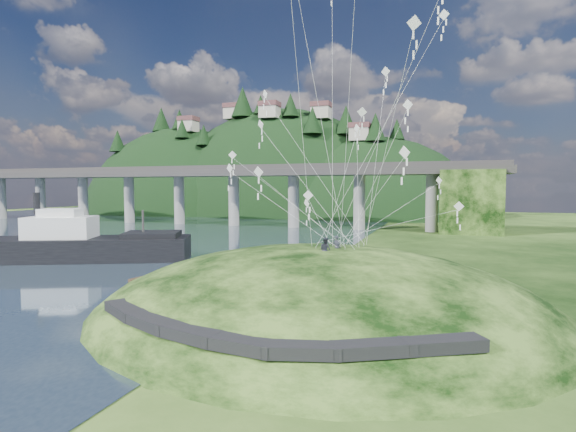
% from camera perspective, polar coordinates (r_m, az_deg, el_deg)
% --- Properties ---
extents(ground, '(320.00, 320.00, 0.00)m').
position_cam_1_polar(ground, '(35.61, -9.45, -11.77)').
color(ground, black).
rests_on(ground, ground).
extents(grass_hill, '(36.00, 32.00, 13.00)m').
position_cam_1_polar(grass_hill, '(35.00, 4.22, -14.57)').
color(grass_hill, black).
rests_on(grass_hill, ground).
extents(footpath, '(22.29, 5.84, 0.83)m').
position_cam_1_polar(footpath, '(23.47, -4.59, -14.61)').
color(footpath, black).
rests_on(footpath, ground).
extents(bridge, '(160.00, 11.00, 15.00)m').
position_cam_1_polar(bridge, '(109.02, -4.26, 3.77)').
color(bridge, '#2D2B2B').
rests_on(bridge, ground).
extents(far_ridge, '(153.00, 70.00, 94.50)m').
position_cam_1_polar(far_ridge, '(164.59, -2.59, -2.25)').
color(far_ridge, black).
rests_on(far_ridge, ground).
extents(work_barge, '(25.74, 16.55, 8.80)m').
position_cam_1_polar(work_barge, '(63.63, -24.32, -3.21)').
color(work_barge, black).
rests_on(work_barge, ground).
extents(wooden_dock, '(12.46, 3.91, 0.88)m').
position_cam_1_polar(wooden_dock, '(42.96, -13.12, -8.61)').
color(wooden_dock, '#332215').
rests_on(wooden_dock, ground).
extents(kite_flyers, '(1.45, 2.22, 1.82)m').
position_cam_1_polar(kite_flyers, '(32.51, 5.26, -2.64)').
color(kite_flyers, '#242731').
rests_on(kite_flyers, ground).
extents(kite_swarm, '(21.45, 15.89, 21.26)m').
position_cam_1_polar(kite_swarm, '(35.22, 6.43, 14.05)').
color(kite_swarm, silver).
rests_on(kite_swarm, ground).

